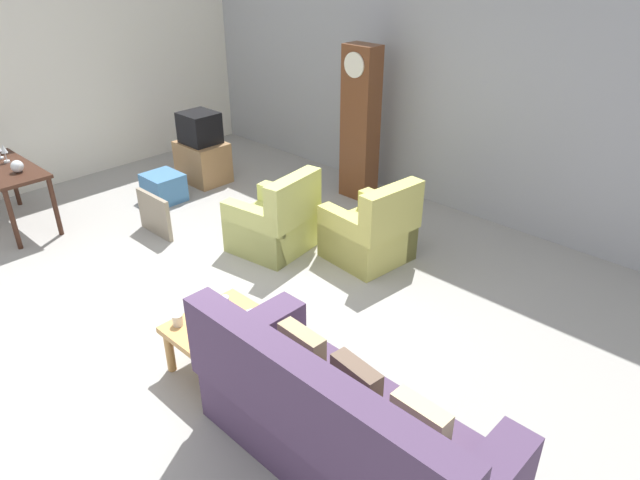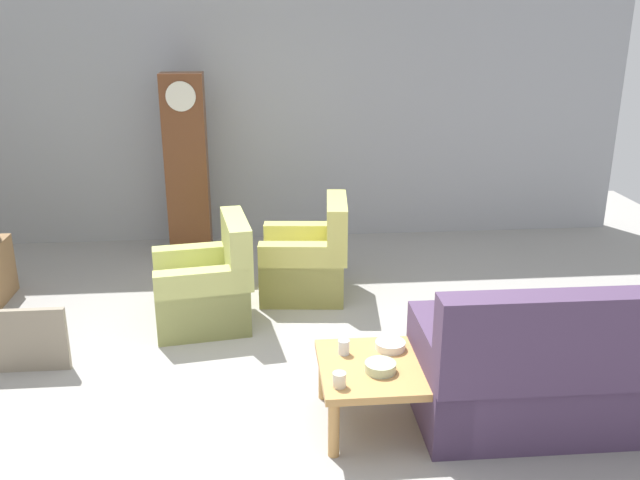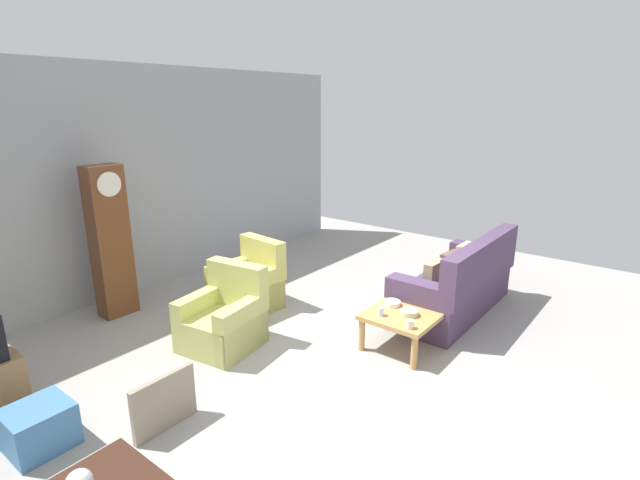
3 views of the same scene
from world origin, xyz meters
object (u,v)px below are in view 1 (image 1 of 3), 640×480
grandfather_clock (360,124)px  framed_picture_leaning (155,215)px  couch_floral (342,428)px  cup_cream_tall (178,320)px  armchair_olive_far (371,234)px  armchair_olive_near (275,224)px  glass_dome_cloche (17,166)px  storage_box_blue (164,187)px  tv_crt (199,128)px  cup_white_porcelain (230,368)px  wine_glass_short (4,151)px  console_table_dark (7,175)px  tv_stand_cabinet (203,162)px  bowl_white_stacked (254,318)px  bowl_shallow_green (216,328)px  coffee_table_wood (234,338)px  cup_blue_rimmed (225,302)px

grandfather_clock → framed_picture_leaning: bearing=-111.7°
couch_floral → cup_cream_tall: bearing=-174.9°
armchair_olive_far → framed_picture_leaning: bearing=-149.8°
armchair_olive_near → glass_dome_cloche: armchair_olive_near is taller
grandfather_clock → cup_cream_tall: bearing=-71.5°
couch_floral → storage_box_blue: bearing=160.6°
glass_dome_cloche → tv_crt: bearing=85.8°
cup_white_porcelain → wine_glass_short: wine_glass_short is taller
console_table_dark → tv_stand_cabinet: bearing=79.0°
armchair_olive_far → couch_floral: bearing=-54.6°
cup_cream_tall → armchair_olive_near: bearing=116.4°
wine_glass_short → armchair_olive_far: bearing=30.7°
tv_stand_cabinet → bowl_white_stacked: (3.53, -2.07, 0.17)m
armchair_olive_far → bowl_shallow_green: armchair_olive_far is taller
tv_stand_cabinet → framed_picture_leaning: tv_stand_cabinet is taller
couch_floral → wine_glass_short: size_ratio=9.82×
armchair_olive_near → console_table_dark: bearing=-147.1°
wine_glass_short → bowl_shallow_green: bearing=-0.6°
armchair_olive_near → tv_stand_cabinet: armchair_olive_near is taller
coffee_table_wood → console_table_dark: size_ratio=0.74×
armchair_olive_far → grandfather_clock: bearing=134.6°
tv_crt → cup_blue_rimmed: size_ratio=4.90×
console_table_dark → tv_stand_cabinet: console_table_dark is taller
storage_box_blue → bowl_shallow_green: size_ratio=2.40×
glass_dome_cloche → bowl_shallow_green: bearing=-0.2°
cup_white_porcelain → bowl_shallow_green: (-0.45, 0.22, -0.01)m
glass_dome_cloche → cup_cream_tall: 3.33m
tv_stand_cabinet → bowl_shallow_green: 4.15m
coffee_table_wood → grandfather_clock: size_ratio=0.49×
cup_blue_rimmed → tv_crt: bearing=146.7°
coffee_table_wood → tv_crt: 4.21m
tv_crt → console_table_dark: bearing=-101.0°
tv_stand_cabinet → tv_crt: size_ratio=1.42×
cup_white_porcelain → cup_cream_tall: bearing=175.1°
armchair_olive_far → tv_stand_cabinet: 3.12m
console_table_dark → cup_cream_tall: console_table_dark is taller
storage_box_blue → glass_dome_cloche: size_ratio=3.42×
coffee_table_wood → cup_white_porcelain: 0.47m
tv_crt → bowl_white_stacked: 4.11m
tv_stand_cabinet → tv_crt: bearing=0.0°
console_table_dark → storage_box_blue: size_ratio=2.75×
tv_stand_cabinet → cup_white_porcelain: size_ratio=8.45×
console_table_dark → storage_box_blue: console_table_dark is taller
armchair_olive_near → bowl_shallow_green: (1.20, -1.70, 0.15)m
console_table_dark → cup_cream_tall: size_ratio=14.22×
grandfather_clock → cup_white_porcelain: (1.94, -3.68, -0.52)m
grandfather_clock → cup_cream_tall: (1.21, -3.62, -0.51)m
armchair_olive_far → bowl_white_stacked: size_ratio=4.63×
armchair_olive_far → console_table_dark: bearing=-147.5°
glass_dome_cloche → wine_glass_short: (-0.42, 0.03, 0.07)m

